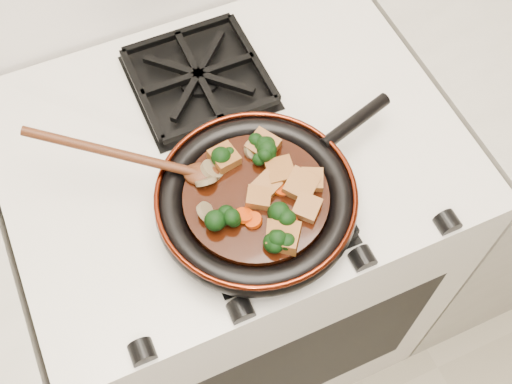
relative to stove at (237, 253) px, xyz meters
name	(u,v)px	position (x,y,z in m)	size (l,w,h in m)	color
stove	(237,253)	(0.00, 0.00, 0.00)	(0.76, 0.60, 0.90)	beige
burner_grate_front	(264,205)	(0.00, -0.14, 0.46)	(0.23, 0.23, 0.03)	black
burner_grate_back	(199,78)	(0.00, 0.14, 0.46)	(0.23, 0.23, 0.03)	black
skillet	(257,200)	(-0.01, -0.14, 0.49)	(0.43, 0.31, 0.05)	black
braising_sauce	(256,199)	(-0.01, -0.14, 0.50)	(0.22, 0.22, 0.02)	black
tofu_cube_0	(280,172)	(0.03, -0.12, 0.52)	(0.04, 0.04, 0.02)	brown
tofu_cube_1	(312,180)	(0.07, -0.16, 0.52)	(0.03, 0.03, 0.02)	brown
tofu_cube_2	(263,146)	(0.03, -0.07, 0.52)	(0.04, 0.04, 0.02)	brown
tofu_cube_3	(266,186)	(0.00, -0.14, 0.52)	(0.03, 0.04, 0.02)	brown
tofu_cube_4	(258,198)	(-0.02, -0.15, 0.52)	(0.04, 0.03, 0.02)	brown
tofu_cube_5	(301,186)	(0.05, -0.16, 0.52)	(0.04, 0.04, 0.02)	brown
tofu_cube_6	(279,232)	(-0.01, -0.21, 0.52)	(0.04, 0.03, 0.02)	brown
tofu_cube_7	(224,158)	(-0.03, -0.07, 0.52)	(0.04, 0.04, 0.02)	brown
tofu_cube_8	(284,236)	(-0.01, -0.22, 0.52)	(0.04, 0.05, 0.02)	brown
tofu_cube_9	(307,208)	(0.04, -0.20, 0.52)	(0.04, 0.04, 0.02)	brown
broccoli_floret_0	(275,242)	(-0.02, -0.23, 0.52)	(0.06, 0.06, 0.05)	black
broccoli_floret_1	(265,154)	(0.03, -0.09, 0.52)	(0.06, 0.06, 0.05)	black
broccoli_floret_2	(286,217)	(0.01, -0.20, 0.52)	(0.06, 0.06, 0.05)	black
broccoli_floret_3	(224,156)	(-0.03, -0.06, 0.52)	(0.06, 0.06, 0.05)	black
broccoli_floret_4	(223,218)	(-0.08, -0.16, 0.52)	(0.06, 0.06, 0.05)	black
broccoli_floret_5	(266,145)	(0.03, -0.07, 0.52)	(0.06, 0.06, 0.05)	black
carrot_coin_0	(282,187)	(0.02, -0.15, 0.51)	(0.03, 0.03, 0.01)	#AD2F04
carrot_coin_1	(288,219)	(0.01, -0.20, 0.51)	(0.03, 0.03, 0.01)	#AD2F04
carrot_coin_2	(244,215)	(-0.05, -0.17, 0.51)	(0.03, 0.03, 0.01)	#AD2F04
carrot_coin_3	(253,220)	(-0.04, -0.18, 0.51)	(0.03, 0.03, 0.01)	#AD2F04
mushroom_slice_0	(206,181)	(-0.08, -0.09, 0.52)	(0.03, 0.03, 0.01)	brown
mushroom_slice_1	(207,213)	(-0.09, -0.14, 0.52)	(0.03, 0.03, 0.01)	brown
mushroom_slice_2	(282,235)	(-0.01, -0.22, 0.52)	(0.04, 0.04, 0.01)	brown
mushroom_slice_3	(212,170)	(-0.06, -0.08, 0.52)	(0.04, 0.04, 0.01)	brown
mushroom_slice_4	(255,149)	(0.01, -0.07, 0.52)	(0.03, 0.03, 0.01)	brown
wooden_spoon	(149,161)	(-0.14, -0.04, 0.53)	(0.16, 0.11, 0.27)	#441F0E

